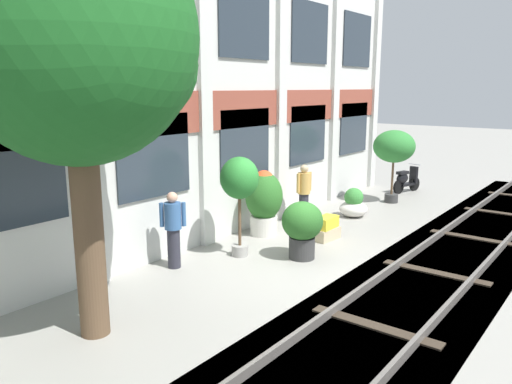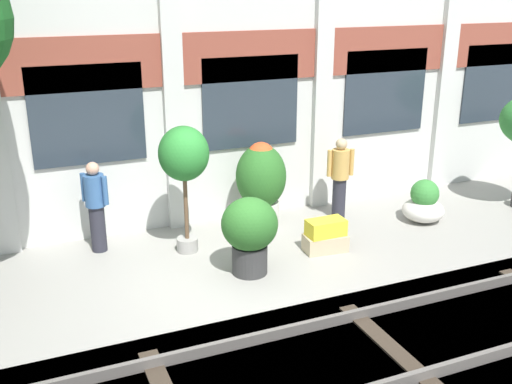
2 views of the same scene
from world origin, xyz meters
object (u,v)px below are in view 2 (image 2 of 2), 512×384
(potted_plant_terracotta_small, at_px, (184,159))
(resident_watching_tracks, at_px, (340,176))
(potted_plant_wide_bowl, at_px, (424,204))
(potted_plant_square_trough, at_px, (326,236))
(potted_plant_ribbed_drum, at_px, (261,180))
(resident_by_doorway, at_px, (96,204))
(potted_plant_stone_basin, at_px, (250,231))

(potted_plant_terracotta_small, height_order, resident_watching_tracks, potted_plant_terracotta_small)
(potted_plant_wide_bowl, relative_size, potted_plant_square_trough, 1.09)
(potted_plant_square_trough, bearing_deg, potted_plant_terracotta_small, 157.31)
(potted_plant_wide_bowl, distance_m, resident_watching_tracks, 1.70)
(potted_plant_ribbed_drum, bearing_deg, resident_by_doorway, 178.70)
(potted_plant_terracotta_small, relative_size, resident_by_doorway, 1.38)
(potted_plant_wide_bowl, relative_size, resident_by_doorway, 0.52)
(potted_plant_wide_bowl, bearing_deg, resident_by_doorway, 170.21)
(potted_plant_wide_bowl, distance_m, potted_plant_ribbed_drum, 3.19)
(potted_plant_terracotta_small, bearing_deg, resident_by_doorway, 156.67)
(potted_plant_terracotta_small, xyz_separation_m, resident_by_doorway, (-1.39, 0.60, -0.80))
(potted_plant_ribbed_drum, relative_size, potted_plant_square_trough, 2.15)
(potted_plant_terracotta_small, xyz_separation_m, potted_plant_ribbed_drum, (1.60, 0.53, -0.74))
(potted_plant_stone_basin, bearing_deg, potted_plant_square_trough, 9.81)
(potted_plant_wide_bowl, height_order, potted_plant_terracotta_small, potted_plant_terracotta_small)
(potted_plant_stone_basin, xyz_separation_m, resident_by_doorway, (-2.07, 1.77, 0.12))
(potted_plant_stone_basin, height_order, potted_plant_square_trough, potted_plant_stone_basin)
(potted_plant_stone_basin, bearing_deg, potted_plant_ribbed_drum, 61.64)
(potted_plant_ribbed_drum, bearing_deg, potted_plant_stone_basin, -118.36)
(potted_plant_terracotta_small, relative_size, potted_plant_square_trough, 2.88)
(resident_watching_tracks, bearing_deg, potted_plant_ribbed_drum, -83.47)
(potted_plant_stone_basin, distance_m, resident_by_doorway, 2.73)
(potted_plant_square_trough, bearing_deg, resident_watching_tracks, 52.01)
(potted_plant_stone_basin, distance_m, potted_plant_ribbed_drum, 1.95)
(potted_plant_ribbed_drum, height_order, resident_by_doorway, potted_plant_ribbed_drum)
(potted_plant_terracotta_small, height_order, potted_plant_square_trough, potted_plant_terracotta_small)
(potted_plant_ribbed_drum, bearing_deg, potted_plant_wide_bowl, -17.88)
(potted_plant_terracotta_small, distance_m, potted_plant_square_trough, 2.74)
(potted_plant_stone_basin, distance_m, potted_plant_square_trough, 1.59)
(potted_plant_stone_basin, height_order, potted_plant_ribbed_drum, potted_plant_ribbed_drum)
(potted_plant_square_trough, bearing_deg, potted_plant_ribbed_drum, 112.01)
(potted_plant_wide_bowl, height_order, potted_plant_square_trough, potted_plant_wide_bowl)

